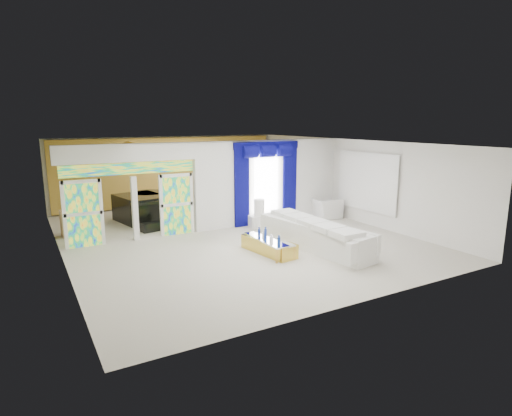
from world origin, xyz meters
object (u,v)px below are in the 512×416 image
armchair (325,208)px  grand_piano (142,208)px  console_table (267,221)px  white_sofa (314,236)px  coffee_table (269,246)px

armchair → grand_piano: bearing=73.3°
console_table → armchair: bearing=2.8°
white_sofa → armchair: same height
armchair → grand_piano: 6.93m
coffee_table → white_sofa: bearing=-12.5°
console_table → grand_piano: (-3.63, 2.95, 0.28)m
white_sofa → armchair: bearing=39.1°
coffee_table → armchair: bearing=33.6°
coffee_table → console_table: (1.53, 2.67, 0.01)m
armchair → grand_piano: (-6.33, 2.82, 0.11)m
white_sofa → console_table: bearing=78.4°
console_table → armchair: armchair is taller
grand_piano → console_table: bearing=-50.7°
white_sofa → armchair: size_ratio=3.41×
armchair → grand_piano: size_ratio=0.60×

